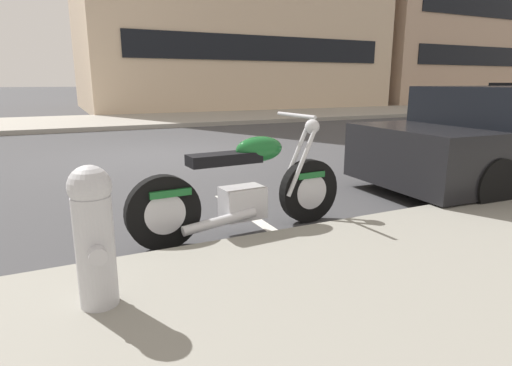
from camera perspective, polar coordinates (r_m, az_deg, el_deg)
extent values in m
plane|color=#3D3D3F|center=(8.55, -12.86, 3.54)|extent=(260.00, 260.00, 0.00)
cube|color=gray|center=(21.00, 15.87, 9.26)|extent=(120.00, 5.00, 0.14)
cube|color=silver|center=(4.48, 0.06, -5.00)|extent=(0.12, 2.20, 0.01)
cylinder|color=black|center=(4.40, 7.10, -1.06)|extent=(0.66, 0.15, 0.66)
cylinder|color=silver|center=(4.40, 7.10, -1.06)|extent=(0.37, 0.14, 0.36)
cylinder|color=black|center=(3.74, -12.34, -3.90)|extent=(0.66, 0.15, 0.66)
cylinder|color=silver|center=(3.74, -12.34, -3.90)|extent=(0.37, 0.14, 0.36)
cube|color=silver|center=(4.02, -1.81, -2.62)|extent=(0.41, 0.28, 0.30)
cube|color=black|center=(3.84, -4.25, 3.29)|extent=(0.69, 0.26, 0.10)
ellipsoid|color=#196028|center=(3.99, 0.44, 4.59)|extent=(0.49, 0.27, 0.24)
cube|color=#196028|center=(3.70, -11.74, -1.13)|extent=(0.37, 0.20, 0.06)
cube|color=#196028|center=(4.35, 6.95, 1.21)|extent=(0.33, 0.18, 0.06)
cylinder|color=silver|center=(4.31, 5.08, 2.96)|extent=(0.34, 0.06, 0.65)
cylinder|color=silver|center=(4.19, 6.14, 2.65)|extent=(0.34, 0.06, 0.65)
cylinder|color=silver|center=(4.17, 5.38, 9.06)|extent=(0.07, 0.62, 0.04)
sphere|color=silver|center=(4.30, 7.57, 7.53)|extent=(0.15, 0.15, 0.15)
cylinder|color=silver|center=(3.80, -4.87, -5.16)|extent=(0.71, 0.13, 0.16)
cylinder|color=black|center=(6.47, 17.90, 2.89)|extent=(0.63, 0.25, 0.62)
cylinder|color=black|center=(5.39, 29.10, -0.20)|extent=(0.63, 0.25, 0.62)
cylinder|color=black|center=(22.70, 28.01, 9.10)|extent=(0.63, 0.26, 0.62)
cylinder|color=#B7B7BC|center=(2.64, -20.77, -8.66)|extent=(0.22, 0.22, 0.66)
sphere|color=#B7B7BC|center=(2.52, -21.50, -0.42)|extent=(0.24, 0.24, 0.24)
cylinder|color=#B7B7BC|center=(2.76, -21.10, -6.99)|extent=(0.10, 0.08, 0.10)
cylinder|color=#B7B7BC|center=(2.50, -20.52, -9.09)|extent=(0.10, 0.08, 0.10)
cube|color=black|center=(20.23, 1.27, 17.66)|extent=(12.69, 0.06, 1.10)
cube|color=tan|center=(33.25, 23.35, 21.47)|extent=(13.52, 8.23, 13.30)
cube|color=black|center=(30.24, 28.73, 14.71)|extent=(11.36, 0.06, 1.10)
cube|color=black|center=(30.50, 29.35, 19.85)|extent=(11.36, 0.06, 1.10)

